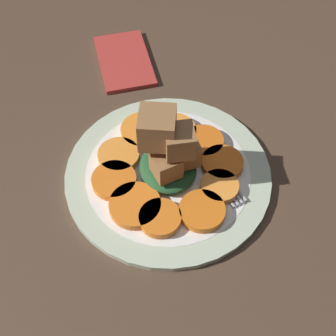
{
  "coord_description": "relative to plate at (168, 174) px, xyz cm",
  "views": [
    {
      "loc": [
        -38.41,
        9.46,
        58.54
      ],
      "look_at": [
        0.0,
        0.0,
        4.1
      ],
      "focal_mm": 50.0,
      "sensor_mm": 36.0,
      "label": 1
    }
  ],
  "objects": [
    {
      "name": "table_slab",
      "position": [
        0.0,
        0.0,
        -1.52
      ],
      "size": [
        120.0,
        120.0,
        2.0
      ],
      "primitive_type": "cube",
      "color": "#4C3828",
      "rests_on": "ground"
    },
    {
      "name": "plate",
      "position": [
        0.0,
        0.0,
        0.0
      ],
      "size": [
        30.13,
        30.13,
        1.05
      ],
      "color": "beige",
      "rests_on": "table_slab"
    },
    {
      "name": "carrot_slice_0",
      "position": [
        8.06,
        1.94,
        1.18
      ],
      "size": [
        6.97,
        6.97,
        1.19
      ],
      "primitive_type": "cylinder",
      "color": "orange",
      "rests_on": "plate"
    },
    {
      "name": "carrot_slice_1",
      "position": [
        4.25,
        6.47,
        1.18
      ],
      "size": [
        6.19,
        6.19,
        1.19
      ],
      "primitive_type": "cylinder",
      "color": "orange",
      "rests_on": "plate"
    },
    {
      "name": "carrot_slice_2",
      "position": [
        0.01,
        7.91,
        1.18
      ],
      "size": [
        6.41,
        6.41,
        1.19
      ],
      "primitive_type": "cylinder",
      "color": "orange",
      "rests_on": "plate"
    },
    {
      "name": "carrot_slice_3",
      "position": [
        -4.8,
        5.84,
        1.18
      ],
      "size": [
        7.19,
        7.19,
        1.19
      ],
      "primitive_type": "cylinder",
      "color": "orange",
      "rests_on": "plate"
    },
    {
      "name": "carrot_slice_4",
      "position": [
        -7.56,
        2.96,
        1.18
      ],
      "size": [
        5.79,
        5.79,
        1.19
      ],
      "primitive_type": "cylinder",
      "color": "orange",
      "rests_on": "plate"
    },
    {
      "name": "carrot_slice_5",
      "position": [
        -7.84,
        -2.86,
        1.18
      ],
      "size": [
        6.36,
        6.36,
        1.19
      ],
      "primitive_type": "cylinder",
      "color": "orange",
      "rests_on": "plate"
    },
    {
      "name": "carrot_slice_6",
      "position": [
        -4.64,
        -6.36,
        1.18
      ],
      "size": [
        5.45,
        5.45,
        1.19
      ],
      "primitive_type": "cylinder",
      "color": "orange",
      "rests_on": "plate"
    },
    {
      "name": "carrot_slice_7",
      "position": [
        -0.76,
        -7.98,
        1.18
      ],
      "size": [
        6.15,
        6.15,
        1.19
      ],
      "primitive_type": "cylinder",
      "color": "orange",
      "rests_on": "plate"
    },
    {
      "name": "carrot_slice_8",
      "position": [
        3.73,
        -6.49,
        1.18
      ],
      "size": [
        6.03,
        6.03,
        1.19
      ],
      "primitive_type": "cylinder",
      "color": "orange",
      "rests_on": "plate"
    },
    {
      "name": "carrot_slice_9",
      "position": [
        6.76,
        -2.62,
        1.18
      ],
      "size": [
        6.89,
        6.89,
        1.19
      ],
      "primitive_type": "cylinder",
      "color": "orange",
      "rests_on": "plate"
    },
    {
      "name": "center_pile",
      "position": [
        -0.17,
        -0.09,
        5.41
      ],
      "size": [
        9.09,
        8.71,
        11.7
      ],
      "color": "#235128",
      "rests_on": "plate"
    },
    {
      "name": "fork",
      "position": [
        0.03,
        -6.09,
        0.78
      ],
      "size": [
        17.09,
        6.45,
        0.4
      ],
      "rotation": [
        0.0,
        0.0,
        0.28
      ],
      "color": "#B2B2B7",
      "rests_on": "plate"
    },
    {
      "name": "napkin",
      "position": [
        26.05,
        1.6,
        -0.12
      ],
      "size": [
        14.68,
        8.81,
        0.8
      ],
      "color": "#B2332D",
      "rests_on": "table_slab"
    }
  ]
}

